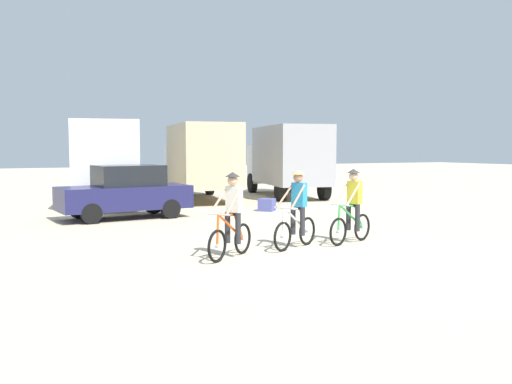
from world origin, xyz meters
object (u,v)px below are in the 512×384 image
(box_truck_grey_hauler, at_px, (287,157))
(cyclist_near_camera, at_px, (352,209))
(cyclist_cowboy_hat, at_px, (297,212))
(supply_crate, at_px, (267,205))
(box_truck_avon_van, at_px, (107,159))
(sedan_parked, at_px, (125,192))
(cyclist_orange_shirt, at_px, (232,218))
(box_truck_tan_camper, at_px, (200,158))

(box_truck_grey_hauler, xyz_separation_m, cyclist_near_camera, (-4.89, -12.26, -1.03))
(cyclist_cowboy_hat, distance_m, cyclist_near_camera, 1.56)
(box_truck_grey_hauler, height_order, cyclist_cowboy_hat, box_truck_grey_hauler)
(supply_crate, bearing_deg, box_truck_grey_hauler, 54.58)
(cyclist_near_camera, bearing_deg, box_truck_grey_hauler, 68.24)
(box_truck_avon_van, xyz_separation_m, box_truck_grey_hauler, (8.54, 0.38, 0.00))
(box_truck_grey_hauler, relative_size, sedan_parked, 1.62)
(box_truck_avon_van, distance_m, sedan_parked, 4.81)
(cyclist_orange_shirt, xyz_separation_m, supply_crate, (4.62, 7.56, -0.62))
(box_truck_tan_camper, bearing_deg, box_truck_avon_van, -174.00)
(cyclist_cowboy_hat, bearing_deg, supply_crate, 68.56)
(cyclist_cowboy_hat, height_order, supply_crate, cyclist_cowboy_hat)
(sedan_parked, relative_size, cyclist_orange_shirt, 2.40)
(box_truck_tan_camper, bearing_deg, sedan_parked, -131.04)
(box_truck_grey_hauler, relative_size, cyclist_cowboy_hat, 3.88)
(sedan_parked, bearing_deg, box_truck_grey_hauler, 29.84)
(box_truck_avon_van, relative_size, cyclist_orange_shirt, 3.89)
(box_truck_grey_hauler, xyz_separation_m, sedan_parked, (-8.85, -5.08, -0.99))
(box_truck_tan_camper, height_order, box_truck_grey_hauler, same)
(box_truck_tan_camper, bearing_deg, supply_crate, -81.90)
(box_truck_avon_van, bearing_deg, cyclist_cowboy_hat, -80.04)
(supply_crate, bearing_deg, cyclist_orange_shirt, -121.46)
(box_truck_avon_van, distance_m, supply_crate, 7.01)
(cyclist_near_camera, xyz_separation_m, supply_crate, (1.25, 7.14, -0.62))
(cyclist_near_camera, bearing_deg, cyclist_orange_shirt, -172.89)
(box_truck_grey_hauler, relative_size, cyclist_orange_shirt, 3.88)
(box_truck_tan_camper, xyz_separation_m, box_truck_grey_hauler, (4.38, -0.05, 0.00))
(sedan_parked, bearing_deg, cyclist_orange_shirt, -85.66)
(box_truck_grey_hauler, bearing_deg, box_truck_avon_van, -177.43)
(sedan_parked, height_order, supply_crate, sedan_parked)
(cyclist_cowboy_hat, relative_size, supply_crate, 3.20)
(box_truck_avon_van, bearing_deg, box_truck_grey_hauler, 2.57)
(box_truck_grey_hauler, distance_m, cyclist_cowboy_hat, 13.90)
(box_truck_avon_van, height_order, cyclist_orange_shirt, box_truck_avon_van)
(cyclist_orange_shirt, bearing_deg, box_truck_tan_camper, 73.03)
(box_truck_avon_van, xyz_separation_m, cyclist_near_camera, (3.65, -11.88, -1.03))
(box_truck_avon_van, xyz_separation_m, box_truck_tan_camper, (4.16, 0.44, 0.00))
(box_truck_grey_hauler, bearing_deg, cyclist_cowboy_hat, -117.74)
(cyclist_orange_shirt, bearing_deg, supply_crate, 58.54)
(box_truck_tan_camper, height_order, cyclist_near_camera, box_truck_tan_camper)
(box_truck_tan_camper, bearing_deg, cyclist_cowboy_hat, -99.53)
(box_truck_grey_hauler, distance_m, supply_crate, 6.50)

